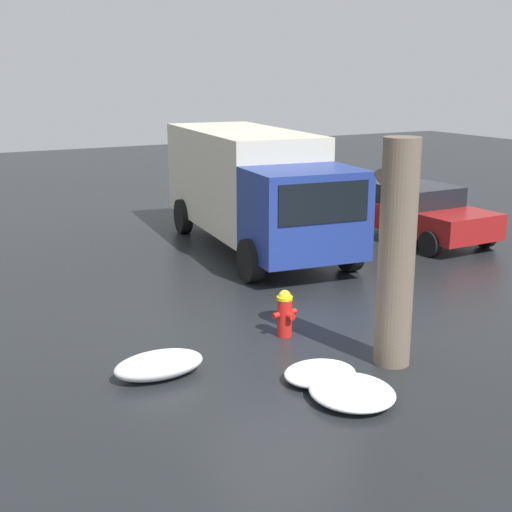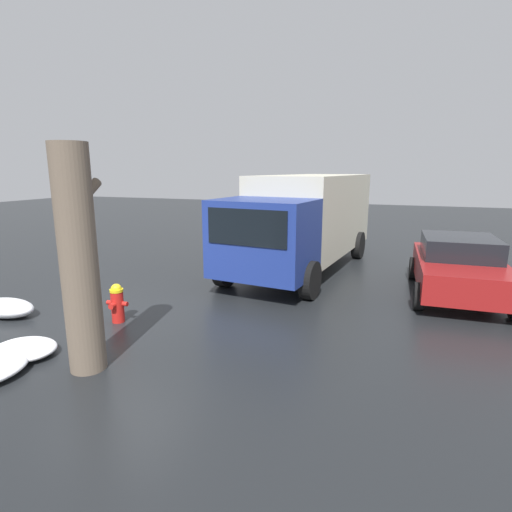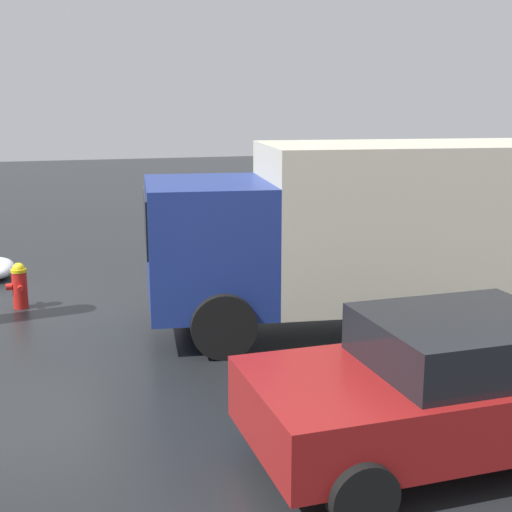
{
  "view_description": "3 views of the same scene",
  "coord_description": "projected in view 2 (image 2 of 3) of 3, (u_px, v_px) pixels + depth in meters",
  "views": [
    {
      "loc": [
        -9.37,
        5.62,
        4.2
      ],
      "look_at": [
        2.25,
        -0.7,
        0.74
      ],
      "focal_mm": 50.0,
      "sensor_mm": 36.0,
      "label": 1
    },
    {
      "loc": [
        -6.05,
        -5.12,
        2.95
      ],
      "look_at": [
        2.5,
        -1.98,
        0.97
      ],
      "focal_mm": 28.0,
      "sensor_mm": 36.0,
      "label": 2
    },
    {
      "loc": [
        0.55,
        -12.14,
        3.44
      ],
      "look_at": [
        3.53,
        -2.0,
        1.1
      ],
      "focal_mm": 50.0,
      "sensor_mm": 36.0,
      "label": 3
    }
  ],
  "objects": [
    {
      "name": "delivery_truck",
      "position": [
        306.0,
        218.0,
        11.91
      ],
      "size": [
        7.44,
        3.23,
        2.78
      ],
      "rotation": [
        0.0,
        0.0,
        1.45
      ],
      "color": "navy",
      "rests_on": "ground_plane"
    },
    {
      "name": "fire_hydrant",
      "position": [
        117.0,
        303.0,
        7.81
      ],
      "size": [
        0.35,
        0.45,
        0.78
      ],
      "rotation": [
        0.0,
        0.0,
        3.24
      ],
      "color": "red",
      "rests_on": "ground_plane"
    },
    {
      "name": "parked_car",
      "position": [
        458.0,
        266.0,
        9.4
      ],
      "size": [
        3.89,
        2.09,
        1.4
      ],
      "rotation": [
        0.0,
        0.0,
        1.6
      ],
      "color": "maroon",
      "rests_on": "ground_plane"
    },
    {
      "name": "tree_trunk",
      "position": [
        79.0,
        261.0,
        5.7
      ],
      "size": [
        0.8,
        0.53,
        3.32
      ],
      "color": "#6B5B4C",
      "rests_on": "ground_plane"
    },
    {
      "name": "snow_pile_by_tree",
      "position": [
        24.0,
        349.0,
        6.43
      ],
      "size": [
        0.89,
        1.04,
        0.22
      ],
      "color": "white",
      "rests_on": "ground_plane"
    },
    {
      "name": "snow_pile_by_hydrant",
      "position": [
        6.0,
        308.0,
        8.17
      ],
      "size": [
        0.72,
        1.31,
        0.35
      ],
      "color": "white",
      "rests_on": "ground_plane"
    },
    {
      "name": "ground_plane",
      "position": [
        119.0,
        322.0,
        7.9
      ],
      "size": [
        60.0,
        60.0,
        0.0
      ],
      "primitive_type": "plane",
      "color": "black"
    }
  ]
}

